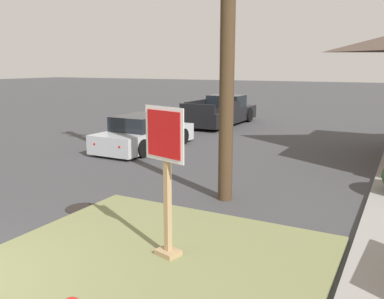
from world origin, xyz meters
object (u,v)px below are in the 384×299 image
at_px(stop_sign, 166,182).
at_px(parked_sedan_silver, 144,134).
at_px(manhole_cover, 82,208).
at_px(pickup_truck_black, 221,113).

distance_m(stop_sign, parked_sedan_silver, 8.98).
relative_size(manhole_cover, pickup_truck_black, 0.13).
height_order(manhole_cover, pickup_truck_black, pickup_truck_black).
bearing_deg(stop_sign, manhole_cover, 157.83).
height_order(stop_sign, parked_sedan_silver, stop_sign).
bearing_deg(pickup_truck_black, stop_sign, -69.14).
relative_size(stop_sign, manhole_cover, 3.33).
relative_size(stop_sign, parked_sedan_silver, 0.53).
distance_m(stop_sign, pickup_truck_black, 15.34).
height_order(stop_sign, pickup_truck_black, stop_sign).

